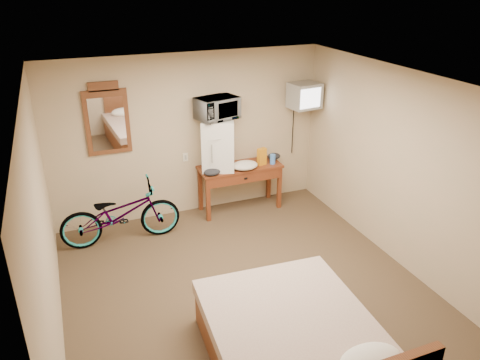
{
  "coord_description": "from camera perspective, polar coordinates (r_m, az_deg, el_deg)",
  "views": [
    {
      "loc": [
        -1.79,
        -4.26,
        3.52
      ],
      "look_at": [
        0.19,
        0.7,
        1.15
      ],
      "focal_mm": 35.0,
      "sensor_mm": 36.0,
      "label": 1
    }
  ],
  "objects": [
    {
      "name": "blue_cup",
      "position": [
        7.4,
        3.99,
        2.55
      ],
      "size": [
        0.09,
        0.09,
        0.15
      ],
      "primitive_type": "cylinder",
      "color": "#4381E6",
      "rests_on": "desk"
    },
    {
      "name": "cloth_dark_a",
      "position": [
        6.99,
        -3.44,
        0.97
      ],
      "size": [
        0.25,
        0.19,
        0.1
      ],
      "primitive_type": "ellipsoid",
      "color": "black",
      "rests_on": "desk"
    },
    {
      "name": "mini_fridge",
      "position": [
        7.1,
        -2.73,
        4.38
      ],
      "size": [
        0.61,
        0.6,
        0.79
      ],
      "color": "white",
      "rests_on": "desk"
    },
    {
      "name": "wall_mirror",
      "position": [
        6.83,
        -15.9,
        7.08
      ],
      "size": [
        0.61,
        0.04,
        1.03
      ],
      "color": "brown",
      "rests_on": "room"
    },
    {
      "name": "microwave",
      "position": [
        6.94,
        -2.82,
        8.73
      ],
      "size": [
        0.68,
        0.55,
        0.33
      ],
      "primitive_type": "imported",
      "rotation": [
        0.0,
        0.0,
        0.27
      ],
      "color": "white",
      "rests_on": "mini_fridge"
    },
    {
      "name": "room",
      "position": [
        5.15,
        0.9,
        -2.2
      ],
      "size": [
        4.6,
        4.64,
        2.5
      ],
      "color": "#3F2E1F",
      "rests_on": "ground"
    },
    {
      "name": "crt_television",
      "position": [
        7.45,
        7.85,
        10.16
      ],
      "size": [
        0.49,
        0.59,
        0.39
      ],
      "color": "black",
      "rests_on": "room"
    },
    {
      "name": "cloth_cream",
      "position": [
        7.18,
        0.6,
        1.8
      ],
      "size": [
        0.41,
        0.31,
        0.12
      ],
      "primitive_type": "ellipsoid",
      "color": "silver",
      "rests_on": "desk"
    },
    {
      "name": "desk",
      "position": [
        7.35,
        0.1,
        0.75
      ],
      "size": [
        1.31,
        0.51,
        0.75
      ],
      "color": "maroon",
      "rests_on": "floor"
    },
    {
      "name": "cloth_dark_b",
      "position": [
        7.6,
        4.15,
        2.91
      ],
      "size": [
        0.22,
        0.18,
        0.1
      ],
      "primitive_type": "ellipsoid",
      "color": "black",
      "rests_on": "desk"
    },
    {
      "name": "bicycle",
      "position": [
        6.77,
        -14.36,
        -4.0
      ],
      "size": [
        1.67,
        0.63,
        0.87
      ],
      "primitive_type": "imported",
      "rotation": [
        0.0,
        0.0,
        1.54
      ],
      "color": "black",
      "rests_on": "floor"
    },
    {
      "name": "bed",
      "position": [
        4.67,
        7.18,
        -19.99
      ],
      "size": [
        1.64,
        2.1,
        0.9
      ],
      "color": "brown",
      "rests_on": "floor"
    },
    {
      "name": "snack_bag",
      "position": [
        7.34,
        2.68,
        2.87
      ],
      "size": [
        0.15,
        0.11,
        0.27
      ],
      "primitive_type": "cube",
      "rotation": [
        0.0,
        0.0,
        0.24
      ],
      "color": "orange",
      "rests_on": "desk"
    }
  ]
}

